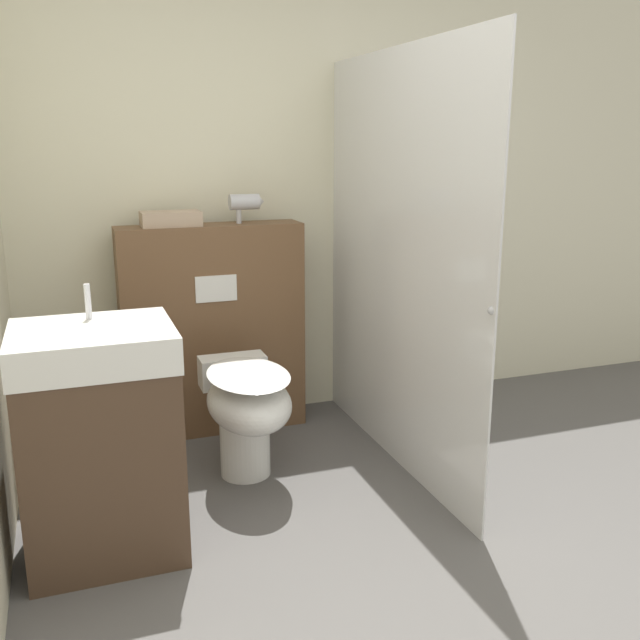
{
  "coord_description": "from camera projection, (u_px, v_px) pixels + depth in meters",
  "views": [
    {
      "loc": [
        -1.04,
        -1.91,
        1.6
      ],
      "look_at": [
        0.08,
        1.22,
        0.75
      ],
      "focal_mm": 40.0,
      "sensor_mm": 36.0,
      "label": 1
    }
  ],
  "objects": [
    {
      "name": "ground_plane",
      "position": [
        415.0,
        612.0,
        2.48
      ],
      "size": [
        12.0,
        12.0,
        0.0
      ],
      "primitive_type": "plane",
      "color": "#565451"
    },
    {
      "name": "wall_back",
      "position": [
        256.0,
        202.0,
        4.05
      ],
      "size": [
        8.0,
        0.06,
        2.5
      ],
      "color": "beige",
      "rests_on": "ground_plane"
    },
    {
      "name": "partition_panel",
      "position": [
        213.0,
        330.0,
        3.93
      ],
      "size": [
        0.99,
        0.24,
        1.16
      ],
      "color": "brown",
      "rests_on": "ground_plane"
    },
    {
      "name": "shower_glass",
      "position": [
        397.0,
        265.0,
        3.45
      ],
      "size": [
        0.04,
        1.72,
        2.02
      ],
      "color": "silver",
      "rests_on": "ground_plane"
    },
    {
      "name": "toilet",
      "position": [
        246.0,
        407.0,
        3.38
      ],
      "size": [
        0.38,
        0.69,
        0.56
      ],
      "color": "white",
      "rests_on": "ground_plane"
    },
    {
      "name": "sink_vanity",
      "position": [
        100.0,
        442.0,
        2.76
      ],
      "size": [
        0.59,
        0.52,
        1.06
      ],
      "color": "#473323",
      "rests_on": "ground_plane"
    },
    {
      "name": "hair_drier",
      "position": [
        246.0,
        203.0,
        3.82
      ],
      "size": [
        0.19,
        0.08,
        0.16
      ],
      "color": "#B7B7BC",
      "rests_on": "partition_panel"
    },
    {
      "name": "folded_towel",
      "position": [
        171.0,
        219.0,
        3.71
      ],
      "size": [
        0.31,
        0.18,
        0.08
      ],
      "color": "tan",
      "rests_on": "partition_panel"
    }
  ]
}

